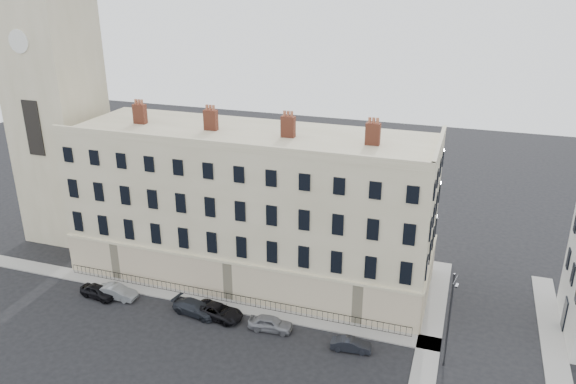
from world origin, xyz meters
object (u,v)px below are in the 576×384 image
Objects in this scene: car_a at (98,291)px; car_e at (271,323)px; streetlamp at (450,317)px; car_b at (116,292)px; car_f at (351,345)px; car_d at (218,311)px; car_c at (195,308)px.

car_a is 17.68m from car_e.
streetlamp is (32.54, 0.18, 3.99)m from car_a.
car_a is 1.80m from car_b.
car_f is at bearing -93.13° from car_b.
car_a is 0.46× the size of streetlamp.
car_c is at bearing 103.69° from car_d.
car_d is 0.56× the size of streetlamp.
car_e is at bearing -170.49° from streetlamp.
car_e reaches higher than car_a.
car_a is 0.85× the size of car_c.
car_c is (8.51, -0.01, -0.01)m from car_b.
car_e is 7.37m from car_f.
car_f is (12.52, -0.82, -0.09)m from car_d.
car_b is at bearing 81.72° from car_f.
car_c is (10.25, 0.44, 0.00)m from car_a.
car_c is 14.78m from car_f.
streetlamp reaches higher than car_b.
car_d is at bearing 82.71° from car_e.
car_b is at bearing 99.51° from car_c.
car_d is 1.19× the size of car_e.
car_e is (17.67, 0.34, 0.02)m from car_a.
car_a is 0.97× the size of car_e.
car_e reaches higher than car_c.
car_b is at bearing -170.38° from streetlamp.
car_d is at bearing -78.64° from car_a.
car_c reaches higher than car_f.
car_a is 1.13× the size of car_f.
car_c is at bearing -170.56° from streetlamp.
car_e reaches higher than car_d.
car_f is 8.57m from streetlamp.
car_b is 23.28m from car_f.
streetlamp is (22.29, -0.27, 3.99)m from car_c.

